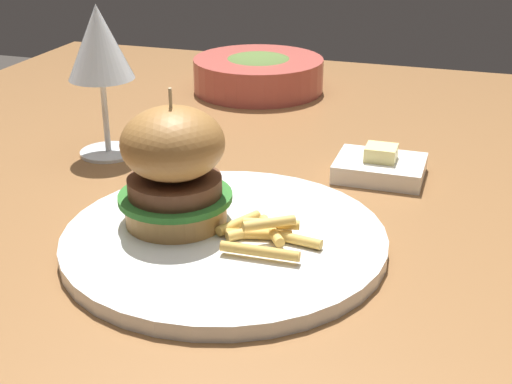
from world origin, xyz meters
The scene contains 7 objects.
dining_table centered at (0.00, 0.00, 0.65)m, with size 1.14×0.99×0.74m.
main_plate centered at (0.02, -0.22, 0.75)m, with size 0.29×0.29×0.01m, color white.
burger_sandwich centered at (-0.04, -0.21, 0.81)m, with size 0.10×0.10×0.13m.
fries_pile centered at (0.05, -0.22, 0.76)m, with size 0.10×0.08×0.02m.
wine_glass centered at (-0.20, -0.04, 0.87)m, with size 0.08×0.08×0.18m.
butter_dish centered at (0.12, -0.01, 0.75)m, with size 0.10×0.08×0.04m.
soup_bowl centered at (-0.11, 0.27, 0.77)m, with size 0.20×0.20×0.06m.
Camera 1 is at (0.22, -0.75, 1.05)m, focal length 50.00 mm.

